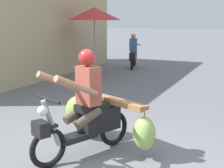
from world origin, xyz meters
name	(u,v)px	position (x,y,z in m)	size (l,w,h in m)	color
motorbike_main_loaded	(91,114)	(-0.50, 0.69, 0.54)	(1.79, 1.79, 1.58)	black
motorbike_distant_ahead_left	(133,54)	(-2.85, 8.70, 0.57)	(0.64, 1.58, 1.40)	black
shopfront_building	(16,17)	(-6.09, 5.53, 2.04)	(3.18, 8.29, 4.08)	tan
market_umbrella_near_shop	(94,14)	(-3.45, 6.46, 2.16)	(1.85, 1.85, 2.38)	#99999E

